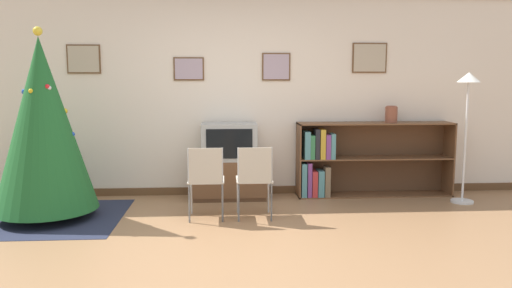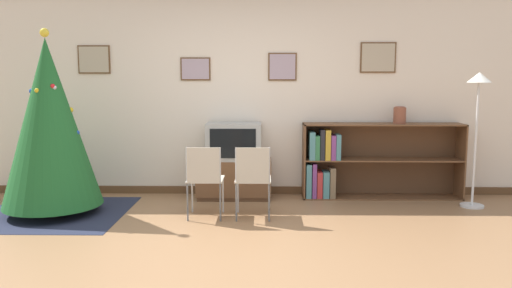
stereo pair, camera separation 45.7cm
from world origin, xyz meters
name	(u,v)px [view 2 (the right image)]	position (x,y,z in m)	size (l,w,h in m)	color
ground_plane	(223,250)	(0.00, 0.00, 0.00)	(24.00, 24.00, 0.00)	#936B47
wall_back	(236,94)	(0.00, 2.27, 1.35)	(8.60, 0.11, 2.70)	silver
area_rug	(54,213)	(-2.06, 1.18, 0.00)	(1.64, 1.58, 0.01)	#23283D
christmas_tree	(49,123)	(-2.06, 1.18, 1.05)	(1.11, 1.11, 2.10)	maroon
tv_console	(234,179)	(-0.02, 1.97, 0.26)	(0.96, 0.45, 0.51)	#4C311E
television	(234,141)	(-0.02, 1.97, 0.75)	(0.70, 0.44, 0.47)	#9E9E99
folding_chair_left	(205,177)	(-0.28, 1.00, 0.47)	(0.40, 0.40, 0.82)	#BCB29E
folding_chair_right	(253,177)	(0.25, 1.00, 0.47)	(0.40, 0.40, 0.82)	#BCB29E
bookshelf	(354,162)	(1.55, 2.03, 0.47)	(2.05, 0.36, 0.98)	brown
vase	(400,115)	(2.12, 2.02, 1.09)	(0.16, 0.16, 0.22)	brown
standing_lamp	(478,104)	(2.92, 1.57, 1.25)	(0.28, 0.28, 1.63)	silver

